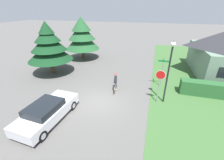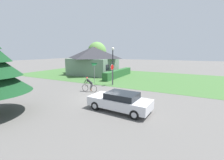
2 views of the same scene
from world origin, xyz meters
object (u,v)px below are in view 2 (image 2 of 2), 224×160
Objects in this scene: cottage_house at (93,60)px; stop_sign at (112,71)px; street_lamp at (113,60)px; sedan_left_lane at (120,101)px; cyclist at (89,85)px; street_name_sign at (94,69)px; deciduous_tree_right at (97,52)px.

stop_sign is at bearing -135.62° from cottage_house.
stop_sign is 1.43m from street_lamp.
stop_sign is (6.79, 4.16, 1.18)m from sedan_left_lane.
sedan_left_lane is 2.56× the size of cyclist.
street_lamp is at bearing -55.78° from sedan_left_lane.
street_lamp is (-6.63, -7.50, 0.56)m from cottage_house.
stop_sign is 2.79m from street_name_sign.
deciduous_tree_right is at bearing 31.53° from street_name_sign.
street_lamp is at bearing -139.90° from deciduous_tree_right.
cyclist is 4.45m from street_name_sign.
stop_sign is 0.56× the size of street_lamp.
cottage_house is 12.85m from cyclist.
street_lamp is 15.83m from deciduous_tree_right.
cyclist is at bearing -150.18° from cottage_house.
cyclist is (-10.72, -6.83, -1.89)m from cottage_house.
street_name_sign is at bearing -147.30° from cottage_house.
stop_sign is at bearing -54.98° from sedan_left_lane.
sedan_left_lane is (-13.92, -11.82, -1.95)m from cottage_house.
deciduous_tree_right is (19.37, 14.50, 3.50)m from sedan_left_lane.
street_lamp is (4.08, -0.67, 2.45)m from cyclist.
cottage_house is at bearing -63.66° from cyclist.
sedan_left_lane is 8.05m from stop_sign.
cottage_house is 8.48m from street_name_sign.
street_lamp is 1.75× the size of street_name_sign.
cottage_house is at bearing -153.87° from deciduous_tree_right.
cottage_house reaches higher than sedan_left_lane.
cyclist is 19.07m from deciduous_tree_right.
cyclist is 0.28× the size of deciduous_tree_right.
sedan_left_lane is 1.68× the size of street_name_sign.
cottage_house is 1.88× the size of sedan_left_lane.
cottage_house is at bearing -127.50° from stop_sign.
street_name_sign is at bearing -148.47° from deciduous_tree_right.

